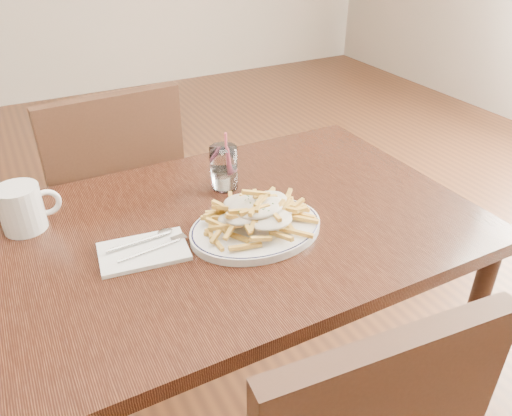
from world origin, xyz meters
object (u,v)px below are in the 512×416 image
chair_far (116,200)px  fries_plate (256,228)px  table (237,245)px  water_glass (224,170)px  coffee_mug (22,208)px  loaded_fries (256,211)px

chair_far → fries_plate: (0.20, -0.68, 0.22)m
table → water_glass: size_ratio=7.17×
coffee_mug → water_glass: bearing=-4.3°
chair_far → coffee_mug: size_ratio=6.53×
water_glass → chair_far: bearing=117.4°
fries_plate → water_glass: 0.25m
chair_far → coffee_mug: chair_far is taller
fries_plate → water_glass: water_glass is taller
table → loaded_fries: (0.02, -0.07, 0.14)m
table → loaded_fries: size_ratio=4.13×
loaded_fries → fries_plate: bearing=0.0°
table → chair_far: bearing=106.7°
loaded_fries → coffee_mug: bearing=150.1°
coffee_mug → fries_plate: bearing=-29.9°
chair_far → water_glass: bearing=-62.6°
table → water_glass: 0.22m
fries_plate → water_glass: (0.03, 0.24, 0.04)m
water_glass → coffee_mug: bearing=175.7°
table → chair_far: chair_far is taller
water_glass → coffee_mug: 0.52m
chair_far → coffee_mug: bearing=-125.7°
coffee_mug → loaded_fries: bearing=-29.9°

